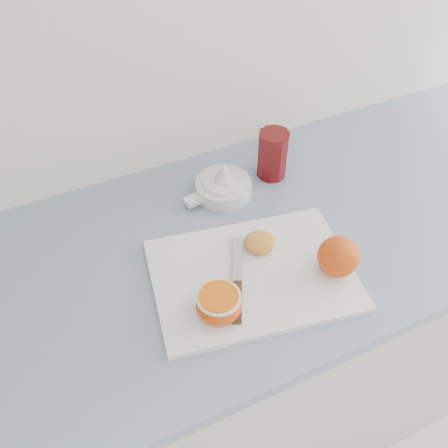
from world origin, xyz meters
name	(u,v)px	position (x,y,z in m)	size (l,w,h in m)	color
counter	(269,335)	(0.20, 1.70, 0.45)	(2.52, 0.64, 0.89)	beige
cutting_board	(253,275)	(0.08, 1.60, 0.90)	(0.38, 0.27, 0.01)	white
whole_orange	(338,257)	(0.23, 1.54, 0.94)	(0.08, 0.08, 0.08)	#DF4413
half_orange	(219,304)	(-0.02, 1.54, 0.93)	(0.08, 0.08, 0.05)	#DF4413
squeezed_shell	(260,242)	(0.12, 1.65, 0.92)	(0.06, 0.06, 0.03)	orange
paring_knife	(237,294)	(0.03, 1.56, 0.91)	(0.11, 0.19, 0.01)	#432B14
citrus_juicer	(223,185)	(0.13, 1.84, 0.91)	(0.16, 0.13, 0.09)	white
red_tumbler	(273,156)	(0.26, 1.86, 0.94)	(0.07, 0.07, 0.12)	#610B0E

